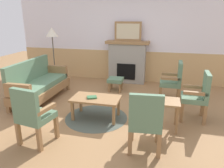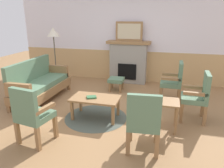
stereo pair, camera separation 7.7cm
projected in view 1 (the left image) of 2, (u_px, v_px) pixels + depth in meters
The scene contains 15 objects.
ground_plane at pixel (108, 113), 4.63m from camera, with size 14.00×14.00×0.00m, color #997047.
wall_back at pixel (129, 39), 6.63m from camera, with size 7.20×0.14×2.70m.
fireplace at pixel (127, 62), 6.60m from camera, with size 1.30×0.44×1.28m.
framed_picture at pixel (128, 31), 6.33m from camera, with size 0.80×0.04×0.56m.
couch at pixel (39, 84), 5.25m from camera, with size 0.70×1.80×0.98m.
coffee_table at pixel (96, 100), 4.31m from camera, with size 0.96×0.56×0.44m.
round_rug at pixel (96, 117), 4.43m from camera, with size 1.27×1.27×0.01m, color #4C564C.
book_on_table at pixel (92, 97), 4.28m from camera, with size 0.19×0.14×0.03m, color #33663D.
footstool at pixel (116, 81), 5.94m from camera, with size 0.40×0.40×0.36m.
armchair_near_fireplace at pixel (174, 80), 5.13m from camera, with size 0.49×0.49×0.98m.
armchair_by_window_left at pixel (198, 94), 4.20m from camera, with size 0.50×0.50×0.98m.
armchair_front_left at pixel (33, 114), 3.37m from camera, with size 0.55×0.55×0.98m.
armchair_front_center at pixel (145, 119), 3.18m from camera, with size 0.52×0.52×0.98m.
side_table at pixel (167, 107), 3.88m from camera, with size 0.44×0.44×0.55m.
floor_lamp_by_couch at pixel (52, 36), 6.18m from camera, with size 0.36×0.36×1.68m.
Camera 1 is at (1.07, -4.08, 2.01)m, focal length 34.46 mm.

